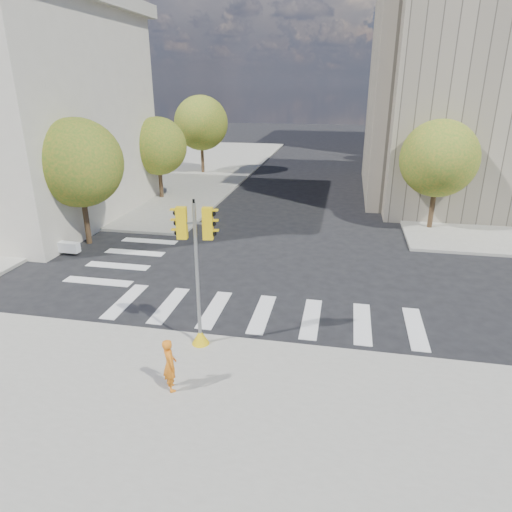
{
  "coord_description": "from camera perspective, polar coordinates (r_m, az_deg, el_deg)",
  "views": [
    {
      "loc": [
        2.58,
        -16.62,
        7.95
      ],
      "look_at": [
        -0.4,
        -1.58,
        2.1
      ],
      "focal_mm": 32.0,
      "sensor_mm": 36.0,
      "label": 1
    }
  ],
  "objects": [
    {
      "name": "tree_lw_far",
      "position": [
        42.81,
        -6.89,
        16.17
      ],
      "size": [
        4.8,
        4.8,
        6.95
      ],
      "color": "#382616",
      "rests_on": "ground"
    },
    {
      "name": "planter_wall",
      "position": [
        25.64,
        -26.91,
        1.43
      ],
      "size": [
        6.01,
        0.59,
        0.5
      ],
      "primitive_type": "cube",
      "rotation": [
        0.0,
        0.0,
        -0.03
      ],
      "color": "white",
      "rests_on": "sidewalk_left_near"
    },
    {
      "name": "tree_re_far",
      "position": [
        51.03,
        17.35,
        15.39
      ],
      "size": [
        4.0,
        4.0,
        5.88
      ],
      "color": "#382616",
      "rests_on": "ground"
    },
    {
      "name": "lamp_near",
      "position": [
        31.28,
        21.73,
        13.27
      ],
      "size": [
        0.35,
        0.18,
        8.11
      ],
      "color": "black",
      "rests_on": "sidewalk_far_right"
    },
    {
      "name": "ground",
      "position": [
        18.61,
        2.17,
        -4.43
      ],
      "size": [
        160.0,
        160.0,
        0.0
      ],
      "primitive_type": "plane",
      "color": "black",
      "rests_on": "ground"
    },
    {
      "name": "tree_re_near",
      "position": [
        27.35,
        21.89,
        11.23
      ],
      "size": [
        4.2,
        4.2,
        6.16
      ],
      "color": "#382616",
      "rests_on": "ground"
    },
    {
      "name": "tree_lw_near",
      "position": [
        24.71,
        -21.3,
        10.77
      ],
      "size": [
        4.4,
        4.4,
        6.41
      ],
      "color": "#382616",
      "rests_on": "ground"
    },
    {
      "name": "traffic_signal",
      "position": [
        13.99,
        -7.28,
        -3.78
      ],
      "size": [
        1.08,
        0.56,
        4.71
      ],
      "rotation": [
        0.0,
        0.0,
        0.13
      ],
      "color": "#DFB40B",
      "rests_on": "sidewalk_near"
    },
    {
      "name": "sidewalk_far_left",
      "position": [
        48.87,
        -16.78,
        10.74
      ],
      "size": [
        28.0,
        40.0,
        0.15
      ],
      "primitive_type": "cube",
      "color": "gray",
      "rests_on": "ground"
    },
    {
      "name": "photographer",
      "position": [
        12.7,
        -10.73,
        -13.21
      ],
      "size": [
        0.62,
        0.66,
        1.53
      ],
      "primitive_type": "imported",
      "rotation": [
        0.0,
        0.0,
        2.18
      ],
      "color": "orange",
      "rests_on": "sidewalk_near"
    },
    {
      "name": "tree_lw_mid",
      "position": [
        33.56,
        -12.15,
        13.26
      ],
      "size": [
        4.0,
        4.0,
        5.77
      ],
      "color": "#382616",
      "rests_on": "ground"
    },
    {
      "name": "lamp_far",
      "position": [
        45.08,
        18.8,
        15.54
      ],
      "size": [
        0.35,
        0.18,
        8.11
      ],
      "color": "black",
      "rests_on": "sidewalk_far_right"
    },
    {
      "name": "tree_re_mid",
      "position": [
        39.1,
        19.02,
        14.52
      ],
      "size": [
        4.6,
        4.6,
        6.66
      ],
      "color": "#382616",
      "rests_on": "ground"
    }
  ]
}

